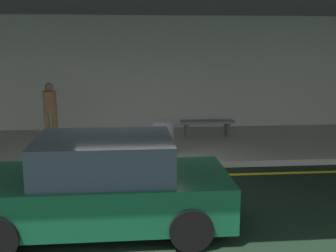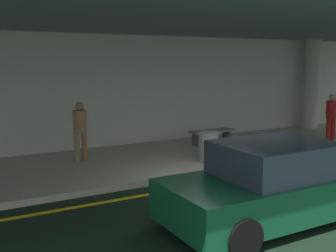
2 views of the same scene
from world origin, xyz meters
name	(u,v)px [view 1 (image 1 of 2)]	position (x,y,z in m)	size (l,w,h in m)	color
ground_plane	(130,184)	(0.00, 0.00, 0.00)	(60.00, 60.00, 0.00)	black
sidewalk	(130,146)	(0.00, 3.10, 0.07)	(26.00, 4.20, 0.15)	#B1AC9C
lane_stripe_yellow	(130,177)	(0.00, 0.45, 0.00)	(26.00, 0.14, 0.01)	yellow
ceiling_overhang	(127,2)	(0.00, 2.60, 3.95)	(28.00, 13.20, 0.30)	slate
terminal_back_wall	(129,75)	(0.00, 5.35, 1.90)	(26.00, 0.30, 3.80)	#B8B9AE
car_dark_green	(101,186)	(-0.46, -2.07, 0.71)	(4.10, 1.92, 1.50)	#114A2C
traveler_with_luggage	(50,108)	(-2.26, 3.65, 1.11)	(0.38, 0.38, 1.68)	olive
bench_metal	(207,125)	(2.35, 3.79, 0.50)	(1.60, 0.50, 0.48)	slate
trash_bin_steel	(163,138)	(0.83, 1.81, 0.57)	(0.56, 0.56, 0.85)	gray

